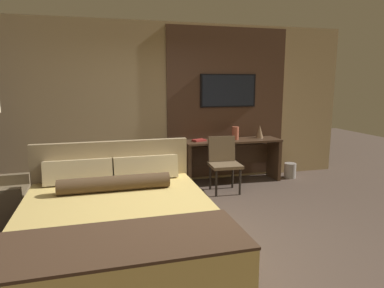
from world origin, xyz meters
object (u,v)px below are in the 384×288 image
object	(u,v)px
desk_chair	(223,159)
book	(199,140)
desk	(231,153)
waste_bin	(290,170)
tv	(228,91)
vase_tall	(235,133)
vase_short	(260,131)
bed	(119,231)

from	to	relation	value
desk_chair	book	bearing A→B (deg)	123.22
desk	waste_bin	distance (m)	1.22
desk_chair	tv	bearing A→B (deg)	67.85
tv	vase_tall	size ratio (longest dim) A/B	4.58
desk	tv	bearing A→B (deg)	90.00
vase_tall	tv	bearing A→B (deg)	107.07
desk	vase_short	size ratio (longest dim) A/B	7.50
vase_tall	vase_short	distance (m)	0.51
desk	book	size ratio (longest dim) A/B	6.83
vase_tall	vase_short	size ratio (longest dim) A/B	0.98
desk	book	distance (m)	0.66
tv	vase_short	xyz separation A→B (m)	(0.58, -0.16, -0.75)
bed	waste_bin	size ratio (longest dim) A/B	8.07
bed	vase_tall	size ratio (longest dim) A/B	9.81
waste_bin	desk_chair	bearing A→B (deg)	-165.52
bed	vase_tall	world-z (taller)	bed
waste_bin	bed	bearing A→B (deg)	-144.98
desk	vase_tall	xyz separation A→B (m)	(0.07, -0.01, 0.37)
bed	waste_bin	xyz separation A→B (m)	(3.31, 2.32, -0.20)
desk_chair	vase_tall	bearing A→B (deg)	53.55
tv	vase_tall	xyz separation A→B (m)	(0.07, -0.22, -0.75)
tv	waste_bin	distance (m)	1.92
vase_short	waste_bin	bearing A→B (deg)	-14.53
waste_bin	tv	bearing A→B (deg)	165.06
vase_short	waste_bin	distance (m)	0.96
tv	desk	bearing A→B (deg)	-90.00
bed	desk_chair	bearing A→B (deg)	46.78
desk_chair	vase_short	distance (m)	1.11
tv	book	world-z (taller)	tv
tv	waste_bin	xyz separation A→B (m)	(1.16, -0.31, -1.49)
desk	waste_bin	xyz separation A→B (m)	(1.16, -0.11, -0.38)
vase_tall	waste_bin	size ratio (longest dim) A/B	0.82
desk	book	xyz separation A→B (m)	(-0.61, -0.01, 0.27)
desk_chair	vase_short	bearing A→B (deg)	34.03
desk	vase_tall	world-z (taller)	vase_tall
vase_short	waste_bin	xyz separation A→B (m)	(0.58, -0.15, -0.75)
tv	bed	bearing A→B (deg)	-129.28
desk	vase_short	bearing A→B (deg)	4.44
vase_tall	vase_short	world-z (taller)	vase_short
desk_chair	vase_tall	size ratio (longest dim) A/B	3.91
desk_chair	vase_tall	xyz separation A→B (m)	(0.40, 0.48, 0.35)
book	tv	bearing A→B (deg)	19.14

